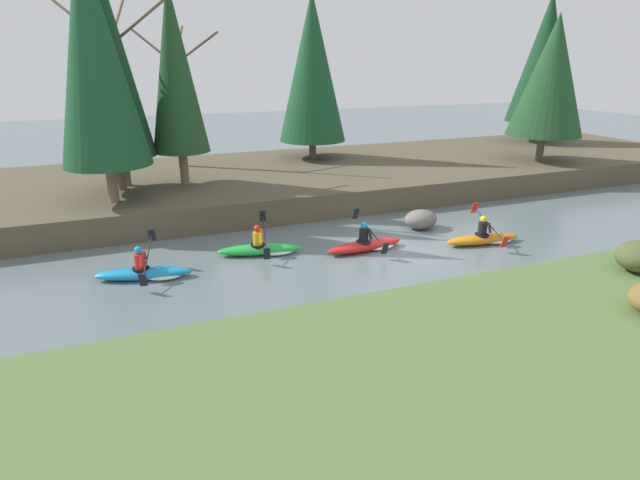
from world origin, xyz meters
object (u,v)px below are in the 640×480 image
Objects in this scene: kayaker_trailing at (263,248)px; kayaker_far_back at (147,272)px; boulder_midstream at (421,219)px; kayaker_lead at (486,238)px; kayaker_middle at (368,245)px.

kayaker_trailing is 1.00× the size of kayaker_far_back.
kayaker_far_back is 9.81m from boulder_midstream.
boulder_midstream is at bearing 18.85° from kayaker_far_back.
kayaker_middle is at bearing 173.36° from kayaker_lead.
boulder_midstream is at bearing 124.90° from kayaker_lead.
boulder_midstream is at bearing 20.83° from kayaker_middle.
kayaker_lead and kayaker_far_back have the same top height.
kayaker_trailing is 6.16m from boulder_midstream.
kayaker_middle is 1.00× the size of kayaker_trailing.
kayaker_lead is 7.58m from kayaker_trailing.
kayaker_middle is 3.43m from kayaker_trailing.
kayaker_middle is 6.93m from kayaker_far_back.
kayaker_trailing is 2.21× the size of boulder_midstream.
kayaker_middle is 3.12m from boulder_midstream.
kayaker_middle is 2.21× the size of boulder_midstream.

